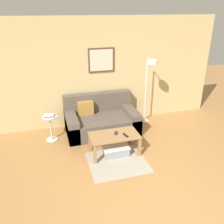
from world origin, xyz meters
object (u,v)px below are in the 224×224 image
(storage_bin, at_px, (115,149))
(cell_phone, at_px, (116,133))
(floor_lamp, at_px, (150,79))
(book_stack, at_px, (49,115))
(coffee_table, at_px, (114,138))
(remote_control, at_px, (126,135))
(couch, at_px, (101,120))
(side_table, at_px, (51,126))

(storage_bin, bearing_deg, cell_phone, 52.55)
(floor_lamp, relative_size, book_stack, 6.87)
(coffee_table, bearing_deg, cell_phone, 43.24)
(coffee_table, height_order, floor_lamp, floor_lamp)
(cell_phone, bearing_deg, floor_lamp, 62.01)
(cell_phone, bearing_deg, remote_control, -22.61)
(coffee_table, distance_m, remote_control, 0.24)
(coffee_table, relative_size, book_stack, 4.05)
(coffee_table, relative_size, remote_control, 6.44)
(coffee_table, bearing_deg, remote_control, -24.04)
(storage_bin, height_order, remote_control, remote_control)
(coffee_table, bearing_deg, floor_lamp, 40.96)
(remote_control, bearing_deg, cell_phone, 123.70)
(book_stack, distance_m, cell_phone, 1.52)
(couch, height_order, book_stack, couch)
(couch, bearing_deg, remote_control, -78.85)
(couch, bearing_deg, cell_phone, -85.73)
(coffee_table, xyz_separation_m, cell_phone, (0.05, 0.05, 0.08))
(side_table, bearing_deg, floor_lamp, 2.63)
(cell_phone, bearing_deg, coffee_table, -115.61)
(cell_phone, bearing_deg, book_stack, 166.13)
(book_stack, relative_size, cell_phone, 1.71)
(side_table, bearing_deg, storage_bin, -37.48)
(floor_lamp, bearing_deg, storage_bin, -138.61)
(floor_lamp, distance_m, remote_control, 1.64)
(storage_bin, bearing_deg, floor_lamp, 41.39)
(coffee_table, distance_m, cell_phone, 0.11)
(couch, height_order, coffee_table, couch)
(floor_lamp, height_order, side_table, floor_lamp)
(storage_bin, height_order, book_stack, book_stack)
(coffee_table, xyz_separation_m, storage_bin, (0.01, -0.01, -0.24))
(side_table, height_order, cell_phone, side_table)
(floor_lamp, relative_size, cell_phone, 11.71)
(storage_bin, xyz_separation_m, remote_control, (0.19, -0.08, 0.33))
(book_stack, relative_size, remote_control, 1.59)
(couch, xyz_separation_m, storage_bin, (0.03, -1.03, -0.18))
(coffee_table, distance_m, storage_bin, 0.24)
(floor_lamp, bearing_deg, coffee_table, -139.04)
(side_table, bearing_deg, couch, 6.04)
(book_stack, bearing_deg, cell_phone, -35.02)
(couch, height_order, remote_control, couch)
(couch, xyz_separation_m, remote_control, (0.22, -1.12, 0.16))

